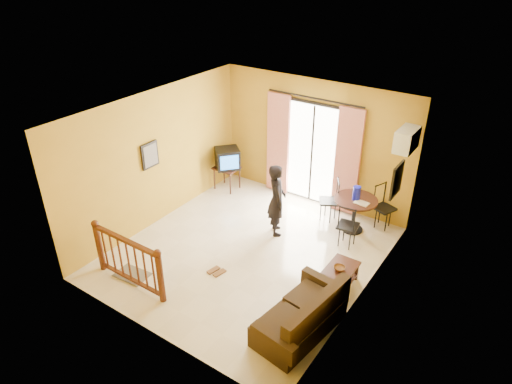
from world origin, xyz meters
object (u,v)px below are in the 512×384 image
Objects in this scene: television at (227,158)px; dining_table at (355,206)px; sofa at (303,318)px; coffee_table at (339,275)px; standing_person at (277,200)px.

television reaches higher than dining_table.
sofa is at bearing -87.70° from television.
coffee_table is at bearing -73.95° from television.
television is at bearing 154.53° from coffee_table.
sofa is 2.80m from standing_person.
dining_table is (3.20, 0.02, -0.22)m from television.
television is 0.47× the size of standing_person.
standing_person is at bearing -74.13° from television.
sofa is (0.52, -3.06, -0.29)m from dining_table.
sofa is 1.14× the size of standing_person.
coffee_table is 0.48× the size of sofa.
television is 0.86× the size of coffee_table.
coffee_table is at bearing -154.64° from standing_person.
standing_person is (-1.27, -0.95, 0.18)m from dining_table.
coffee_table is 2.04m from standing_person.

